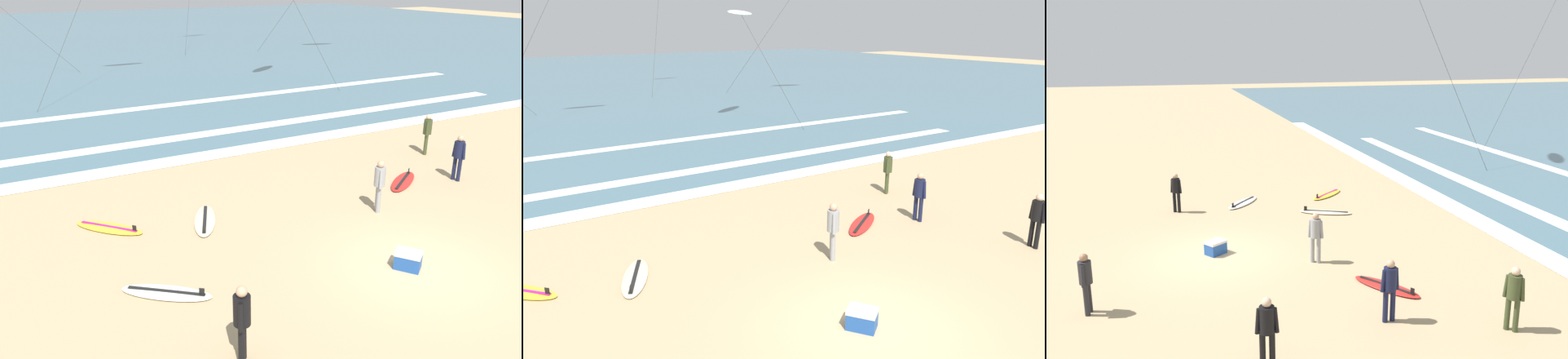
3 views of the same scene
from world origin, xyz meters
TOP-DOWN VIEW (x-y plane):
  - ground_plane at (0.00, 0.00)m, footprint 160.00×160.00m
  - ocean_surface at (0.00, 54.82)m, footprint 140.00×90.00m
  - wave_foam_shoreline at (-1.50, 10.22)m, footprint 55.67×1.08m
  - wave_foam_mid_break at (-1.14, 13.02)m, footprint 37.93×0.86m
  - wave_foam_outer_break at (-1.50, 19.08)m, footprint 44.54×0.84m
  - surfer_background_far at (-5.18, -0.92)m, footprint 0.36×0.47m
  - surfer_mid_group at (5.39, 3.70)m, footprint 0.32×0.51m
  - surfer_foreground_main at (1.34, 3.01)m, footprint 0.34×0.48m
  - surfer_left_far at (6.56, 6.30)m, footprint 0.44×0.40m
  - surfboard_right_spare at (-6.00, 5.66)m, footprint 1.85×1.96m
  - surfboard_near_water at (-3.48, 4.82)m, footprint 1.42×2.16m
  - surfboard_left_pile at (3.65, 4.40)m, footprint 2.08×1.66m
  - surfboard_foreground_flat at (-5.68, 1.82)m, footprint 2.01×1.78m
  - cooler_box at (-0.19, 0.10)m, footprint 0.72×0.76m

SIDE VIEW (x-z plane):
  - ground_plane at x=0.00m, z-range 0.00..0.00m
  - ocean_surface at x=0.00m, z-range 0.00..0.01m
  - wave_foam_shoreline at x=-1.50m, z-range 0.01..0.02m
  - wave_foam_mid_break at x=-1.14m, z-range 0.01..0.02m
  - wave_foam_outer_break at x=-1.50m, z-range 0.01..0.02m
  - surfboard_right_spare at x=-6.00m, z-range -0.08..0.17m
  - surfboard_near_water at x=-3.48m, z-range -0.08..0.17m
  - surfboard_left_pile at x=3.65m, z-range -0.08..0.17m
  - surfboard_foreground_flat at x=-5.68m, z-range -0.08..0.17m
  - cooler_box at x=-0.19m, z-range 0.00..0.44m
  - surfer_background_far at x=-5.18m, z-range 0.16..1.76m
  - surfer_mid_group at x=5.39m, z-range 0.16..1.76m
  - surfer_foreground_main at x=1.34m, z-range 0.16..1.76m
  - surfer_left_far at x=6.56m, z-range 0.16..1.76m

